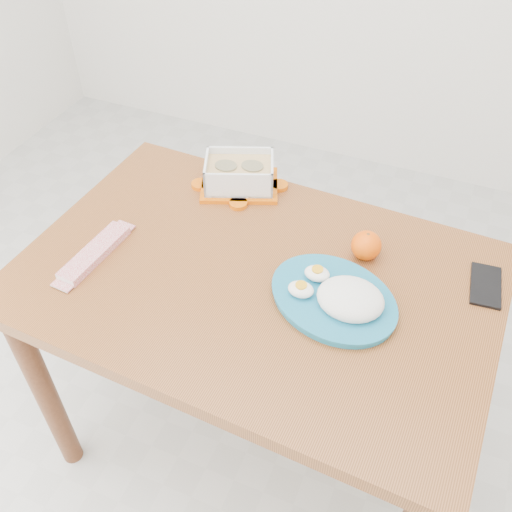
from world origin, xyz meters
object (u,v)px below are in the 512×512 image
at_px(food_container, 239,174).
at_px(rice_plate, 339,296).
at_px(dining_table, 256,305).
at_px(orange_fruit, 366,245).
at_px(smartphone, 486,285).

distance_m(food_container, rice_plate, 0.49).
bearing_deg(food_container, rice_plate, -61.14).
height_order(dining_table, food_container, food_container).
height_order(orange_fruit, rice_plate, rice_plate).
relative_size(dining_table, smartphone, 8.46).
bearing_deg(orange_fruit, food_container, 160.54).
xyz_separation_m(orange_fruit, smartphone, (0.28, 0.01, -0.03)).
xyz_separation_m(food_container, orange_fruit, (0.39, -0.14, -0.01)).
distance_m(dining_table, food_container, 0.38).
height_order(dining_table, orange_fruit, orange_fruit).
bearing_deg(rice_plate, dining_table, -163.03).
distance_m(orange_fruit, smartphone, 0.29).
bearing_deg(smartphone, dining_table, -166.86).
xyz_separation_m(dining_table, smartphone, (0.50, 0.17, 0.11)).
height_order(dining_table, rice_plate, rice_plate).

